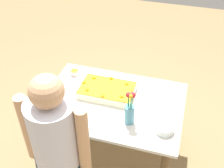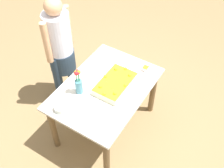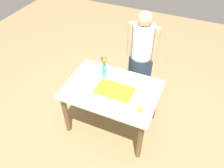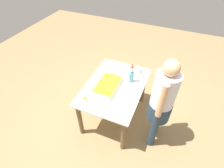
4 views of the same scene
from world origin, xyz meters
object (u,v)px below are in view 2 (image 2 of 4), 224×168
Objects in this scene: cake_knife at (86,115)px; person_standing at (60,47)px; fruit_bowl at (62,107)px; serving_plate_with_slice at (145,70)px; flower_vase at (79,83)px; sheet_cake at (115,84)px.

person_standing is at bearing 142.63° from cake_knife.
fruit_bowl is 0.83m from person_standing.
cake_knife is at bearing -13.68° from serving_plate_with_slice.
cake_knife is 0.68× the size of flower_vase.
sheet_cake is at bearing -23.98° from serving_plate_with_slice.
serving_plate_with_slice reaches higher than cake_knife.
sheet_cake is 0.42m from serving_plate_with_slice.
cake_knife is 0.35m from flower_vase.
flower_vase is 0.64m from person_standing.
person_standing is (0.29, -0.98, 0.11)m from serving_plate_with_slice.
flower_vase is at bearing -46.02° from sheet_cake.
serving_plate_with_slice is at bearing 16.75° from person_standing.
sheet_cake is 3.19× the size of fruit_bowl.
fruit_bowl reaches higher than cake_knife.
person_standing reaches higher than serving_plate_with_slice.
cake_knife is 1.40× the size of fruit_bowl.
fruit_bowl is at bearing -50.83° from person_standing.
flower_vase reaches higher than cake_knife.
flower_vase is (-0.22, -0.24, 0.13)m from cake_knife.
person_standing reaches higher than flower_vase.
sheet_cake is 2.57× the size of serving_plate_with_slice.
sheet_cake is 0.40m from flower_vase.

